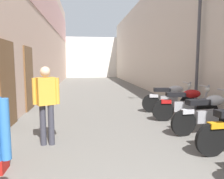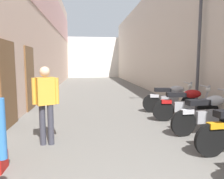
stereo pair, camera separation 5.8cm
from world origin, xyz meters
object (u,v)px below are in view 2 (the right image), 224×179
street_lamp (197,35)px  motorcycle_sixth (171,98)px  motorcycle_fifth (186,104)px  pedestrian_mid_alley (46,100)px  motorcycle_fourth (208,113)px

street_lamp → motorcycle_sixth: bearing=166.0°
motorcycle_fifth → pedestrian_mid_alley: 3.85m
motorcycle_fifth → street_lamp: bearing=52.8°
motorcycle_sixth → street_lamp: 2.14m
motorcycle_fifth → motorcycle_sixth: size_ratio=1.00×
motorcycle_fourth → pedestrian_mid_alley: (-3.57, -0.24, 0.42)m
motorcycle_fifth → street_lamp: 2.32m
motorcycle_fifth → pedestrian_mid_alley: pedestrian_mid_alley is taller
pedestrian_mid_alley → street_lamp: 5.10m
motorcycle_fourth → motorcycle_fifth: same height
motorcycle_fifth → pedestrian_mid_alley: (-3.57, -1.39, 0.42)m
motorcycle_sixth → street_lamp: size_ratio=0.43×
motorcycle_fifth → pedestrian_mid_alley: bearing=-158.8°
motorcycle_fourth → motorcycle_sixth: (-0.00, 2.23, 0.00)m
pedestrian_mid_alley → motorcycle_fourth: bearing=3.9°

